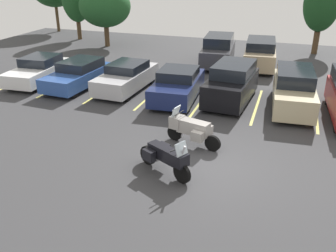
{
  "coord_description": "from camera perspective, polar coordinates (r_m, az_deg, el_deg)",
  "views": [
    {
      "loc": [
        2.32,
        -10.8,
        6.4
      ],
      "look_at": [
        -1.49,
        0.54,
        1.02
      ],
      "focal_mm": 39.6,
      "sensor_mm": 36.0,
      "label": 1
    }
  ],
  "objects": [
    {
      "name": "car_navy",
      "position": [
        18.45,
        1.51,
        6.33
      ],
      "size": [
        2.2,
        4.52,
        1.53
      ],
      "color": "navy",
      "rests_on": "ground"
    },
    {
      "name": "car_white",
      "position": [
        22.48,
        -19.22,
        8.16
      ],
      "size": [
        2.17,
        4.59,
        1.42
      ],
      "color": "white",
      "rests_on": "ground"
    },
    {
      "name": "parking_stripes",
      "position": [
        18.63,
        5.3,
        4.03
      ],
      "size": [
        21.56,
        4.84,
        0.01
      ],
      "color": "#EAE066",
      "rests_on": "ground"
    },
    {
      "name": "tree_rear",
      "position": [
        29.69,
        22.62,
        17.0
      ],
      "size": [
        2.53,
        2.53,
        5.58
      ],
      "color": "#4C3823",
      "rests_on": "ground"
    },
    {
      "name": "car_champagne",
      "position": [
        18.27,
        18.76,
        5.34
      ],
      "size": [
        2.07,
        4.99,
        1.8
      ],
      "color": "#C1B289",
      "rests_on": "ground"
    },
    {
      "name": "car_silver",
      "position": [
        19.96,
        -6.4,
        7.51
      ],
      "size": [
        2.03,
        4.59,
        1.46
      ],
      "color": "#B7B7BC",
      "rests_on": "ground"
    },
    {
      "name": "motorcycle_touring",
      "position": [
        11.91,
        -0.33,
        -4.7
      ],
      "size": [
        2.08,
        1.29,
        1.36
      ],
      "color": "black",
      "rests_on": "ground"
    },
    {
      "name": "car_blue",
      "position": [
        20.94,
        -13.62,
        7.76
      ],
      "size": [
        2.11,
        4.56,
        1.44
      ],
      "color": "#2D519E",
      "rests_on": "ground"
    },
    {
      "name": "motorcycle_second",
      "position": [
        13.8,
        3.56,
        -0.37
      ],
      "size": [
        2.2,
        1.11,
        1.41
      ],
      "color": "black",
      "rests_on": "ground"
    },
    {
      "name": "car_far_tan",
      "position": [
        24.85,
        13.99,
        10.75
      ],
      "size": [
        2.22,
        4.6,
        1.8
      ],
      "color": "tan",
      "rests_on": "ground"
    },
    {
      "name": "car_far_charcoal",
      "position": [
        25.03,
        7.75,
        11.43
      ],
      "size": [
        2.24,
        4.81,
        1.93
      ],
      "color": "#38383D",
      "rests_on": "ground"
    },
    {
      "name": "tree_right",
      "position": [
        30.65,
        -9.68,
        17.71
      ],
      "size": [
        4.0,
        4.0,
        4.7
      ],
      "color": "#4C3823",
      "rests_on": "ground"
    },
    {
      "name": "car_black",
      "position": [
        18.33,
        9.78,
        6.46
      ],
      "size": [
        2.16,
        4.35,
        1.87
      ],
      "color": "black",
      "rests_on": "ground"
    },
    {
      "name": "ground",
      "position": [
        12.79,
        5.59,
        -6.2
      ],
      "size": [
        44.0,
        44.0,
        0.1
      ],
      "primitive_type": "cube",
      "color": "#38383A"
    }
  ]
}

